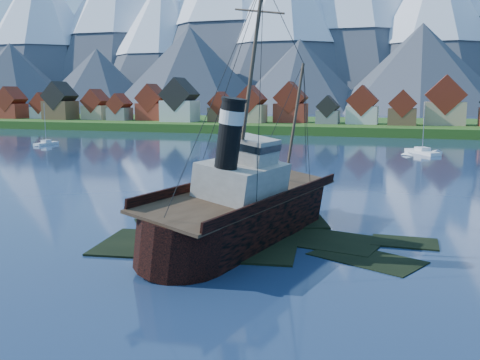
% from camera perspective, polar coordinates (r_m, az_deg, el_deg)
% --- Properties ---
extents(ground, '(1400.00, 1400.00, 0.00)m').
position_cam_1_polar(ground, '(50.03, -0.50, -6.79)').
color(ground, navy).
rests_on(ground, ground).
extents(shoal, '(31.71, 21.24, 1.14)m').
position_cam_1_polar(shoal, '(51.61, 2.14, -6.70)').
color(shoal, black).
rests_on(shoal, ground).
extents(shore_bank, '(600.00, 80.00, 3.20)m').
position_cam_1_polar(shore_bank, '(216.65, 13.74, 5.26)').
color(shore_bank, '#1B4413').
rests_on(shore_bank, ground).
extents(seawall, '(600.00, 2.50, 2.00)m').
position_cam_1_polar(seawall, '(178.86, 12.86, 4.52)').
color(seawall, '#3F3D38').
rests_on(seawall, ground).
extents(town, '(250.96, 16.69, 17.30)m').
position_cam_1_polar(town, '(203.71, 4.06, 7.80)').
color(town, maroon).
rests_on(town, ground).
extents(mountains, '(965.00, 340.00, 205.00)m').
position_cam_1_polar(mountains, '(532.59, 16.55, 16.96)').
color(mountains, '#2D333D').
rests_on(mountains, ground).
extents(tugboat_wreck, '(7.21, 31.04, 24.60)m').
position_cam_1_polar(tugboat_wreck, '(52.17, 0.80, -2.63)').
color(tugboat_wreck, black).
rests_on(tugboat_wreck, ground).
extents(sailboat_b, '(2.24, 8.17, 11.78)m').
position_cam_1_polar(sailboat_b, '(155.19, -19.97, 3.63)').
color(sailboat_b, white).
rests_on(sailboat_b, ground).
extents(sailboat_e, '(8.08, 10.91, 12.84)m').
position_cam_1_polar(sailboat_e, '(131.30, 18.87, 2.78)').
color(sailboat_e, white).
rests_on(sailboat_e, ground).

